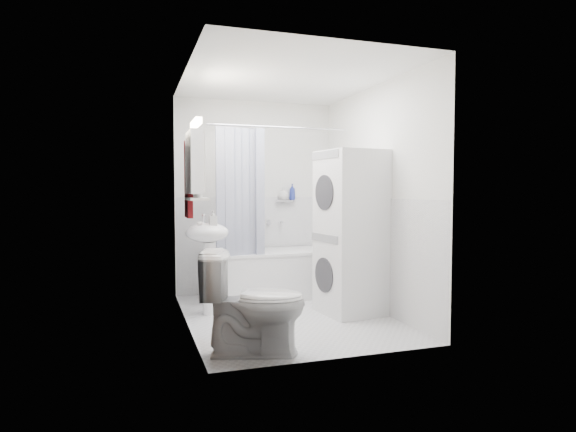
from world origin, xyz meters
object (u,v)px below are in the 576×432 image
object	(u,v)px
bathtub	(272,271)
sink	(208,247)
toilet	(254,303)
washer_dryer	(351,232)

from	to	relation	value
bathtub	sink	distance (m)	1.12
bathtub	toilet	size ratio (longest dim) A/B	1.80
bathtub	washer_dryer	bearing A→B (deg)	-60.26
toilet	sink	bearing A→B (deg)	24.01
sink	washer_dryer	distance (m)	1.49
sink	toilet	bearing A→B (deg)	-83.06
sink	toilet	world-z (taller)	sink
washer_dryer	sink	bearing A→B (deg)	157.65
sink	bathtub	bearing A→B (deg)	34.87
sink	washer_dryer	world-z (taller)	washer_dryer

